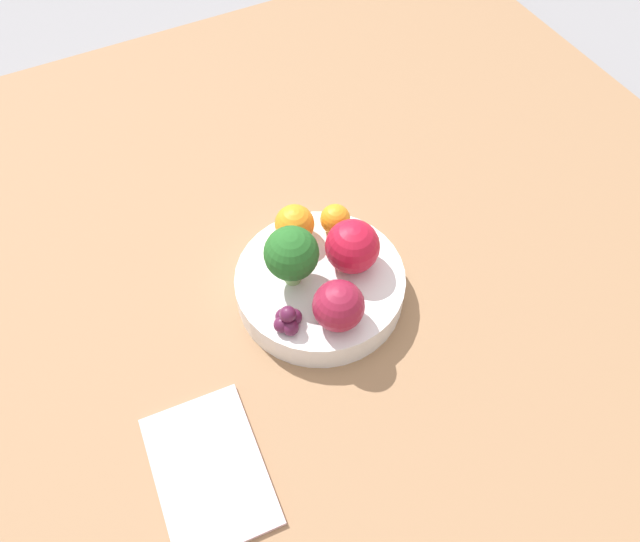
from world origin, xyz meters
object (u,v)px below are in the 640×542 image
Objects in this scene: broccoli at (291,254)px; apple_red at (353,247)px; apple_green at (339,306)px; orange_back at (335,219)px; orange_front at (295,224)px; napkin at (209,470)px; grape_cluster at (287,320)px; bowl at (320,285)px.

apple_red is (0.01, 0.07, -0.02)m from broccoli.
apple_green is 1.55× the size of orange_back.
napkin is (0.20, -0.19, -0.06)m from orange_front.
orange_back is 0.15m from grape_cluster.
broccoli reaches higher than orange_back.
apple_red is 0.28m from napkin.
orange_front is (-0.07, -0.04, -0.01)m from apple_red.
broccoli is 0.24m from napkin.
napkin is at bearing -54.69° from bowl.
orange_front is 0.05m from orange_back.
apple_red is (0.00, 0.04, 0.05)m from bowl.
bowl is 5.41× the size of orange_back.
broccoli is at bearing -164.25° from apple_green.
apple_red is 1.72× the size of orange_back.
bowl is 0.24m from napkin.
broccoli is 0.48× the size of napkin.
orange_front is (-0.13, 0.01, -0.00)m from apple_green.
bowl is at bearing 0.00° from orange_front.
broccoli is 1.26× the size of apple_red.
orange_back is at bearing 172.38° from apple_red.
orange_front is at bearing -180.00° from bowl.
apple_red reaches higher than apple_green.
bowl is at bearing 124.95° from grape_cluster.
apple_red reaches higher than grape_cluster.
apple_green is at bearing 15.75° from broccoli.
orange_back is at bearing 119.37° from broccoli.
napkin is (0.14, -0.24, -0.07)m from apple_red.
orange_front is 0.29× the size of napkin.
broccoli is 0.08m from apple_green.
apple_green is 0.13m from orange_front.
bowl reaches higher than napkin.
bowl is 3.15× the size of apple_red.
bowl is 1.21× the size of napkin.
apple_green reaches higher than orange_front.
grape_cluster is (-0.02, -0.05, -0.02)m from apple_green.
apple_green is 1.20× the size of orange_front.
napkin is (0.19, -0.24, -0.05)m from orange_back.
napkin is (0.10, -0.13, -0.05)m from grape_cluster.
apple_red is at bearing 31.96° from orange_front.
apple_green is at bearing -39.71° from apple_red.
apple_red reaches higher than orange_front.
apple_red reaches higher than orange_back.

